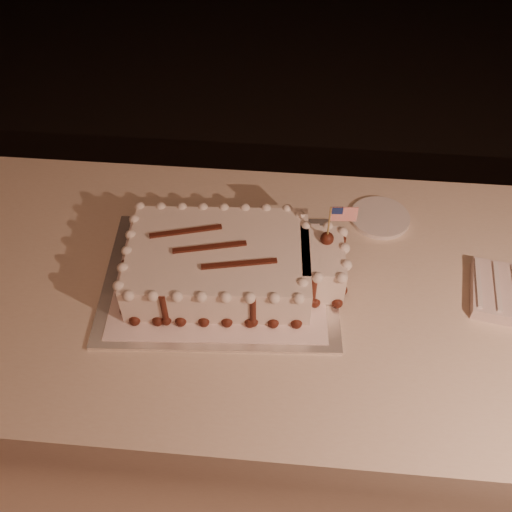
# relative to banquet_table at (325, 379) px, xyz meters

# --- Properties ---
(room_shell) EXTENTS (6.10, 8.10, 2.90)m
(room_shell) POSITION_rel_banquet_table_xyz_m (0.00, -0.60, 1.02)
(room_shell) COLOR black
(room_shell) RESTS_ON ground
(banquet_table) EXTENTS (2.40, 0.80, 0.75)m
(banquet_table) POSITION_rel_banquet_table_xyz_m (0.00, 0.00, 0.00)
(banquet_table) COLOR beige
(banquet_table) RESTS_ON ground
(cake_board) EXTENTS (0.54, 0.42, 0.01)m
(cake_board) POSITION_rel_banquet_table_xyz_m (-0.27, 0.01, 0.38)
(cake_board) COLOR white
(cake_board) RESTS_ON banquet_table
(doily) EXTENTS (0.48, 0.38, 0.00)m
(doily) POSITION_rel_banquet_table_xyz_m (-0.27, 0.01, 0.38)
(doily) COLOR white
(doily) RESTS_ON cake_board
(sheet_cake) EXTENTS (0.50, 0.30, 0.19)m
(sheet_cake) POSITION_rel_banquet_table_xyz_m (-0.24, 0.01, 0.43)
(sheet_cake) COLOR white
(sheet_cake) RESTS_ON doily
(side_plate) EXTENTS (0.15, 0.15, 0.01)m
(side_plate) POSITION_rel_banquet_table_xyz_m (0.10, 0.24, 0.38)
(side_plate) COLOR silver
(side_plate) RESTS_ON banquet_table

